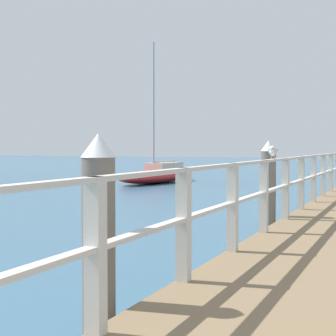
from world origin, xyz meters
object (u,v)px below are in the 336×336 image
at_px(dock_piling_near, 99,238).
at_px(boat_1, 157,175).
at_px(dock_piling_far, 268,187).
at_px(seagull_foreground, 273,151).

xyz_separation_m(dock_piling_near, boat_1, (-7.97, 18.72, -0.52)).
height_order(dock_piling_far, seagull_foreground, dock_piling_far).
distance_m(dock_piling_near, seagull_foreground, 4.91).
relative_size(dock_piling_far, seagull_foreground, 3.71).
height_order(dock_piling_near, seagull_foreground, dock_piling_near).
xyz_separation_m(dock_piling_near, seagull_foreground, (0.38, 4.85, 0.69)).
height_order(seagull_foreground, boat_1, boat_1).
relative_size(dock_piling_near, dock_piling_far, 1.00).
relative_size(dock_piling_near, seagull_foreground, 3.71).
xyz_separation_m(dock_piling_far, seagull_foreground, (0.38, -1.35, 0.69)).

